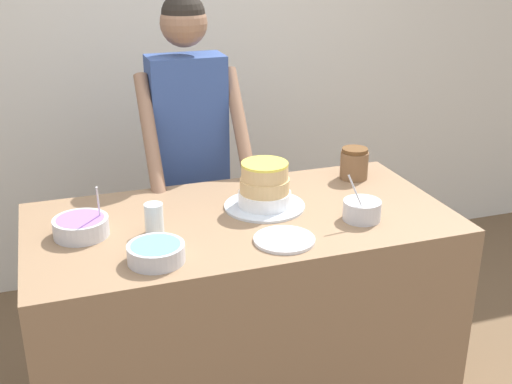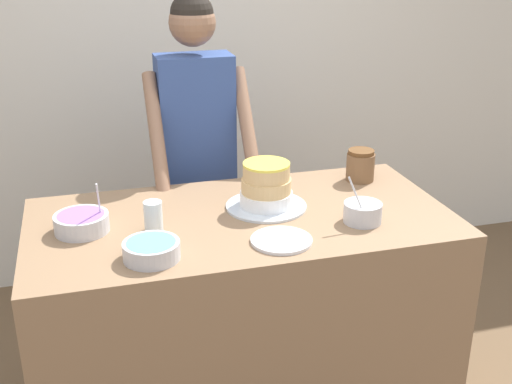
{
  "view_description": "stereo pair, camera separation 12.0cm",
  "coord_description": "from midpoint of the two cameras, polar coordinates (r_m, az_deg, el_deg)",
  "views": [
    {
      "loc": [
        -0.66,
        -1.71,
        1.94
      ],
      "look_at": [
        0.05,
        0.36,
        1.06
      ],
      "focal_mm": 45.0,
      "sensor_mm": 36.0,
      "label": 1
    },
    {
      "loc": [
        -0.54,
        -1.75,
        1.94
      ],
      "look_at": [
        0.05,
        0.36,
        1.06
      ],
      "focal_mm": 45.0,
      "sensor_mm": 36.0,
      "label": 2
    }
  ],
  "objects": [
    {
      "name": "wall_back",
      "position": [
        3.7,
        -6.15,
        11.85
      ],
      "size": [
        10.0,
        0.05,
        2.6
      ],
      "color": "silver",
      "rests_on": "ground_plane"
    },
    {
      "name": "counter",
      "position": [
        2.66,
        0.11,
        -11.55
      ],
      "size": [
        1.6,
        0.8,
        0.95
      ],
      "color": "#8C6B4C",
      "rests_on": "ground_plane"
    },
    {
      "name": "person_baker",
      "position": [
        2.98,
        -4.14,
        4.86
      ],
      "size": [
        0.46,
        0.47,
        1.72
      ],
      "color": "#2D2D38",
      "rests_on": "ground_plane"
    },
    {
      "name": "cake",
      "position": [
        2.48,
        2.31,
        0.33
      ],
      "size": [
        0.32,
        0.32,
        0.18
      ],
      "color": "silver",
      "rests_on": "counter"
    },
    {
      "name": "frosting_bowl_blue",
      "position": [
        2.13,
        -7.68,
        -5.11
      ],
      "size": [
        0.19,
        0.19,
        0.06
      ],
      "color": "silver",
      "rests_on": "counter"
    },
    {
      "name": "frosting_bowl_white",
      "position": [
        2.41,
        10.88,
        -1.73
      ],
      "size": [
        0.14,
        0.14,
        0.19
      ],
      "color": "silver",
      "rests_on": "counter"
    },
    {
      "name": "frosting_bowl_purple",
      "position": [
        2.36,
        -13.85,
        -2.63
      ],
      "size": [
        0.19,
        0.19,
        0.19
      ],
      "color": "silver",
      "rests_on": "counter"
    },
    {
      "name": "drinking_glass",
      "position": [
        2.31,
        -7.65,
        -2.17
      ],
      "size": [
        0.07,
        0.07,
        0.11
      ],
      "color": "silver",
      "rests_on": "counter"
    },
    {
      "name": "ceramic_plate",
      "position": [
        2.24,
        3.82,
        -4.32
      ],
      "size": [
        0.22,
        0.22,
        0.01
      ],
      "color": "silver",
      "rests_on": "counter"
    },
    {
      "name": "stoneware_jar",
      "position": [
        2.81,
        10.48,
        2.33
      ],
      "size": [
        0.12,
        0.12,
        0.14
      ],
      "color": "brown",
      "rests_on": "counter"
    }
  ]
}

